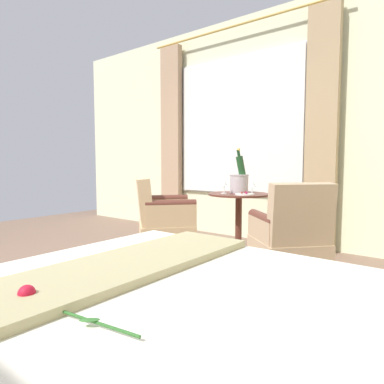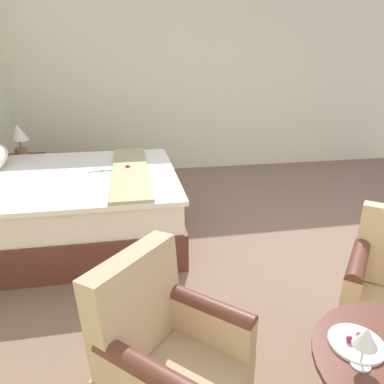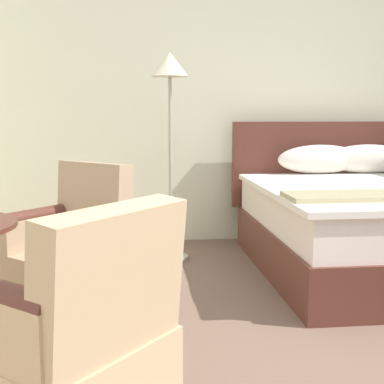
% 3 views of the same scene
% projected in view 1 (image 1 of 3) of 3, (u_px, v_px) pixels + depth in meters
% --- Properties ---
extents(ground_plane, '(7.92, 7.92, 0.00)m').
position_uv_depth(ground_plane, '(35.00, 303.00, 2.56)').
color(ground_plane, '#7B604F').
extents(wall_window_side, '(0.27, 6.54, 3.01)m').
position_uv_depth(wall_window_side, '(240.00, 130.00, 4.77)').
color(wall_window_side, '#E4E8C1').
rests_on(wall_window_side, ground).
extents(side_table_round, '(0.65, 0.65, 0.72)m').
position_uv_depth(side_table_round, '(239.00, 218.00, 3.66)').
color(side_table_round, brown).
rests_on(side_table_round, ground).
extents(champagne_bucket, '(0.21, 0.21, 0.48)m').
position_uv_depth(champagne_bucket, '(239.00, 180.00, 3.70)').
color(champagne_bucket, '#B4A9AE').
rests_on(champagne_bucket, side_table_round).
extents(wine_glass_near_bucket, '(0.07, 0.07, 0.15)m').
position_uv_depth(wine_glass_near_bucket, '(224.00, 184.00, 3.60)').
color(wine_glass_near_bucket, white).
rests_on(wine_glass_near_bucket, side_table_round).
extents(wine_glass_near_edge, '(0.08, 0.08, 0.15)m').
position_uv_depth(wine_glass_near_edge, '(252.00, 184.00, 3.49)').
color(wine_glass_near_edge, white).
rests_on(wine_glass_near_edge, side_table_round).
extents(snack_plate, '(0.19, 0.19, 0.04)m').
position_uv_depth(snack_plate, '(245.00, 194.00, 3.46)').
color(snack_plate, white).
rests_on(snack_plate, side_table_round).
extents(armchair_by_window, '(0.77, 0.77, 0.89)m').
position_uv_depth(armchair_by_window, '(291.00, 241.00, 2.82)').
color(armchair_by_window, brown).
rests_on(armchair_by_window, ground).
extents(armchair_facing_bed, '(0.81, 0.81, 0.90)m').
position_uv_depth(armchair_facing_bed, '(162.00, 226.00, 3.52)').
color(armchair_facing_bed, brown).
rests_on(armchair_facing_bed, ground).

